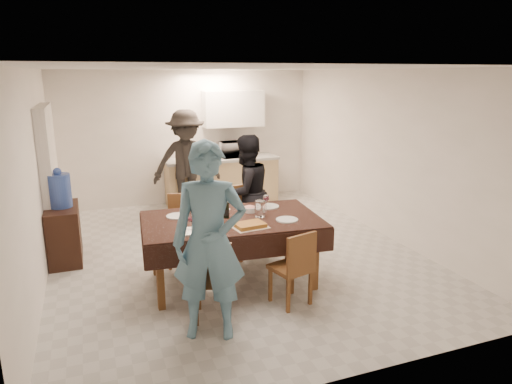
% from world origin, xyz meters
% --- Properties ---
extents(floor, '(5.00, 6.00, 0.02)m').
position_xyz_m(floor, '(0.00, 0.00, 0.00)').
color(floor, beige).
rests_on(floor, ground).
extents(ceiling, '(5.00, 6.00, 0.02)m').
position_xyz_m(ceiling, '(0.00, 0.00, 2.60)').
color(ceiling, white).
rests_on(ceiling, wall_back).
extents(wall_back, '(5.00, 0.02, 2.60)m').
position_xyz_m(wall_back, '(0.00, 3.00, 1.30)').
color(wall_back, white).
rests_on(wall_back, floor).
extents(wall_front, '(5.00, 0.02, 2.60)m').
position_xyz_m(wall_front, '(0.00, -3.00, 1.30)').
color(wall_front, white).
rests_on(wall_front, floor).
extents(wall_left, '(0.02, 6.00, 2.60)m').
position_xyz_m(wall_left, '(-2.50, 0.00, 1.30)').
color(wall_left, white).
rests_on(wall_left, floor).
extents(wall_right, '(0.02, 6.00, 2.60)m').
position_xyz_m(wall_right, '(2.50, 0.00, 1.30)').
color(wall_right, white).
rests_on(wall_right, floor).
extents(stub_partition, '(0.15, 1.40, 2.10)m').
position_xyz_m(stub_partition, '(-2.42, 1.20, 1.05)').
color(stub_partition, silver).
rests_on(stub_partition, floor).
extents(kitchen_base_cabinet, '(2.20, 0.60, 0.86)m').
position_xyz_m(kitchen_base_cabinet, '(0.60, 2.68, 0.43)').
color(kitchen_base_cabinet, tan).
rests_on(kitchen_base_cabinet, floor).
extents(kitchen_worktop, '(2.24, 0.64, 0.05)m').
position_xyz_m(kitchen_worktop, '(0.60, 2.68, 0.89)').
color(kitchen_worktop, '#999A95').
rests_on(kitchen_worktop, kitchen_base_cabinet).
extents(upper_cabinet, '(1.20, 0.34, 0.70)m').
position_xyz_m(upper_cabinet, '(0.90, 2.82, 1.85)').
color(upper_cabinet, white).
rests_on(upper_cabinet, wall_back).
extents(dining_table, '(2.22, 1.42, 0.83)m').
position_xyz_m(dining_table, '(-0.31, -0.87, 0.79)').
color(dining_table, black).
rests_on(dining_table, floor).
extents(chair_near_left, '(0.52, 0.53, 0.49)m').
position_xyz_m(chair_near_left, '(-0.76, -1.70, 0.56)').
color(chair_near_left, brown).
rests_on(chair_near_left, floor).
extents(chair_near_right, '(0.49, 0.49, 0.47)m').
position_xyz_m(chair_near_right, '(0.14, -1.70, 0.53)').
color(chair_near_right, brown).
rests_on(chair_near_right, floor).
extents(chair_far_left, '(0.54, 0.55, 0.51)m').
position_xyz_m(chair_far_left, '(-0.76, -0.21, 0.58)').
color(chair_far_left, brown).
rests_on(chair_far_left, floor).
extents(chair_far_right, '(0.51, 0.51, 0.54)m').
position_xyz_m(chair_far_right, '(0.14, -0.21, 0.61)').
color(chair_far_right, brown).
rests_on(chair_far_right, floor).
extents(console, '(0.42, 0.84, 0.77)m').
position_xyz_m(console, '(-2.28, 0.59, 0.39)').
color(console, black).
rests_on(console, floor).
extents(water_jug, '(0.30, 0.30, 0.46)m').
position_xyz_m(water_jug, '(-2.28, 0.59, 1.00)').
color(water_jug, '#3656B0').
rests_on(water_jug, console).
extents(wine_bottle, '(0.07, 0.07, 0.28)m').
position_xyz_m(wine_bottle, '(-0.36, -0.82, 0.97)').
color(wine_bottle, black).
rests_on(wine_bottle, dining_table).
extents(water_pitcher, '(0.13, 0.13, 0.20)m').
position_xyz_m(water_pitcher, '(0.04, -0.92, 0.93)').
color(water_pitcher, white).
rests_on(water_pitcher, dining_table).
extents(savoury_tart, '(0.42, 0.34, 0.05)m').
position_xyz_m(savoury_tart, '(-0.21, -1.25, 0.85)').
color(savoury_tart, '#AA6D32').
rests_on(savoury_tart, dining_table).
extents(salad_bowl, '(0.16, 0.16, 0.06)m').
position_xyz_m(salad_bowl, '(-0.01, -0.69, 0.86)').
color(salad_bowl, silver).
rests_on(salad_bowl, dining_table).
extents(mushroom_dish, '(0.21, 0.21, 0.04)m').
position_xyz_m(mushroom_dish, '(-0.36, -0.59, 0.85)').
color(mushroom_dish, silver).
rests_on(mushroom_dish, dining_table).
extents(wine_glass_a, '(0.09, 0.09, 0.20)m').
position_xyz_m(wine_glass_a, '(-0.86, -1.12, 0.93)').
color(wine_glass_a, white).
rests_on(wine_glass_a, dining_table).
extents(wine_glass_b, '(0.08, 0.08, 0.19)m').
position_xyz_m(wine_glass_b, '(0.24, -0.62, 0.92)').
color(wine_glass_b, white).
rests_on(wine_glass_b, dining_table).
extents(wine_glass_c, '(0.08, 0.08, 0.17)m').
position_xyz_m(wine_glass_c, '(-0.51, -0.57, 0.92)').
color(wine_glass_c, white).
rests_on(wine_glass_c, dining_table).
extents(plate_near_left, '(0.27, 0.27, 0.02)m').
position_xyz_m(plate_near_left, '(-0.91, -1.17, 0.84)').
color(plate_near_left, silver).
rests_on(plate_near_left, dining_table).
extents(plate_near_right, '(0.27, 0.27, 0.02)m').
position_xyz_m(plate_near_right, '(0.29, -1.17, 0.84)').
color(plate_near_right, silver).
rests_on(plate_near_right, dining_table).
extents(plate_far_left, '(0.27, 0.27, 0.02)m').
position_xyz_m(plate_far_left, '(-0.91, -0.57, 0.84)').
color(plate_far_left, silver).
rests_on(plate_far_left, dining_table).
extents(plate_far_right, '(0.28, 0.28, 0.02)m').
position_xyz_m(plate_far_right, '(0.29, -0.57, 0.84)').
color(plate_far_right, silver).
rests_on(plate_far_right, dining_table).
extents(microwave, '(0.56, 0.38, 0.31)m').
position_xyz_m(microwave, '(0.87, 2.68, 1.06)').
color(microwave, white).
rests_on(microwave, kitchen_worktop).
extents(person_near, '(0.83, 0.68, 1.95)m').
position_xyz_m(person_near, '(-0.86, -1.92, 0.97)').
color(person_near, '#5987A0').
rests_on(person_near, floor).
extents(person_far, '(0.98, 0.87, 1.69)m').
position_xyz_m(person_far, '(0.24, 0.18, 0.85)').
color(person_far, black).
rests_on(person_far, floor).
extents(person_kitchen, '(1.23, 0.71, 1.91)m').
position_xyz_m(person_kitchen, '(-0.20, 2.23, 0.96)').
color(person_kitchen, black).
rests_on(person_kitchen, floor).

